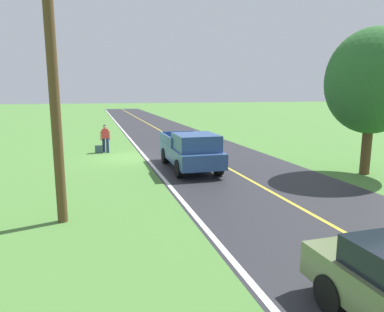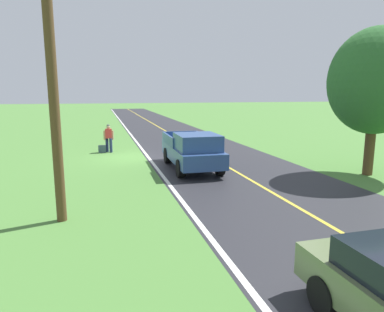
% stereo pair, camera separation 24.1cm
% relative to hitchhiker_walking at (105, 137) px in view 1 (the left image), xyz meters
% --- Properties ---
extents(ground_plane, '(200.00, 200.00, 0.00)m').
position_rel_hitchhiker_walking_xyz_m(ground_plane, '(-1.33, 2.16, -0.98)').
color(ground_plane, '#4C7F38').
extents(road_surface, '(7.33, 120.00, 0.00)m').
position_rel_hitchhiker_walking_xyz_m(road_surface, '(-5.60, 2.16, -0.98)').
color(road_surface, '#28282D').
rests_on(road_surface, ground).
extents(lane_edge_line, '(0.16, 117.60, 0.00)m').
position_rel_hitchhiker_walking_xyz_m(lane_edge_line, '(-2.12, 2.16, -0.98)').
color(lane_edge_line, silver).
rests_on(lane_edge_line, ground).
extents(lane_centre_line, '(0.14, 117.60, 0.00)m').
position_rel_hitchhiker_walking_xyz_m(lane_centre_line, '(-5.60, 2.16, -0.98)').
color(lane_centre_line, gold).
rests_on(lane_centre_line, ground).
extents(hitchhiker_walking, '(0.62, 0.51, 1.75)m').
position_rel_hitchhiker_walking_xyz_m(hitchhiker_walking, '(0.00, 0.00, 0.00)').
color(hitchhiker_walking, navy).
rests_on(hitchhiker_walking, ground).
extents(suitcase_carried, '(0.46, 0.20, 0.46)m').
position_rel_hitchhiker_walking_xyz_m(suitcase_carried, '(0.42, 0.08, -0.75)').
color(suitcase_carried, '#384C56').
rests_on(suitcase_carried, ground).
extents(pickup_truck_passing, '(2.16, 5.43, 1.82)m').
position_rel_hitchhiker_walking_xyz_m(pickup_truck_passing, '(-3.75, 6.14, -0.01)').
color(pickup_truck_passing, '#2D4C84').
rests_on(pickup_truck_passing, ground).
extents(tree_far_side_near, '(3.99, 3.99, 6.45)m').
position_rel_hitchhiker_walking_xyz_m(tree_far_side_near, '(-11.14, 9.18, 3.16)').
color(tree_far_side_near, brown).
rests_on(tree_far_side_near, ground).
extents(utility_pole_roadside, '(0.28, 0.28, 8.67)m').
position_rel_hitchhiker_walking_xyz_m(utility_pole_roadside, '(1.68, 11.75, 3.35)').
color(utility_pole_roadside, brown).
rests_on(utility_pole_roadside, ground).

